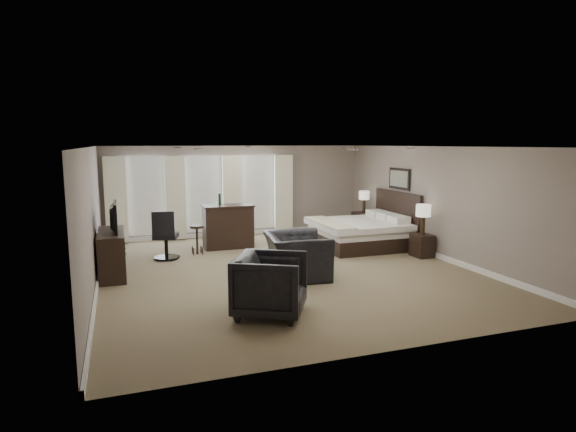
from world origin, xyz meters
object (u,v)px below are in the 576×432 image
object	(u,v)px
nightstand_near	(422,246)
desk_chair	(166,235)
armchair_near	(297,248)
bar_stool_left	(197,240)
bed	(360,220)
lamp_near	(423,220)
bar_counter	(228,226)
lamp_far	(364,202)
dresser	(112,254)
tv	(111,228)
bar_stool_right	(236,227)
armchair_far	(271,282)
nightstand_far	(363,224)

from	to	relation	value
nightstand_near	desk_chair	world-z (taller)	desk_chair
armchair_near	bar_stool_left	bearing A→B (deg)	37.38
bed	lamp_near	bearing A→B (deg)	-58.46
bed	bar_counter	bearing A→B (deg)	161.62
armchair_near	nightstand_near	bearing A→B (deg)	-72.32
lamp_far	dresser	world-z (taller)	lamp_far
tv	nightstand_near	bearing A→B (deg)	-95.60
lamp_near	armchair_near	bearing A→B (deg)	-169.25
bar_stool_right	tv	bearing A→B (deg)	-138.99
dresser	tv	distance (m)	0.52
bed	bar_stool_left	distance (m)	4.16
armchair_far	desk_chair	world-z (taller)	desk_chair
bed	dresser	distance (m)	6.08
desk_chair	bar_stool_right	bearing A→B (deg)	-124.53
bar_stool_left	bar_stool_right	xyz separation A→B (m)	(1.32, 1.46, -0.01)
nightstand_far	desk_chair	world-z (taller)	desk_chair
nightstand_far	armchair_near	distance (m)	4.93
nightstand_near	bar_counter	xyz separation A→B (m)	(-4.12, 2.52, 0.29)
lamp_near	bar_counter	xyz separation A→B (m)	(-4.12, 2.52, -0.33)
armchair_far	bar_counter	bearing A→B (deg)	23.87
tv	bar_stool_left	world-z (taller)	tv
bed	armchair_near	xyz separation A→B (m)	(-2.53, -2.10, -0.12)
dresser	bar_stool_right	xyz separation A→B (m)	(3.25, 2.82, -0.12)
armchair_near	bar_stool_right	xyz separation A→B (m)	(-0.26, 4.15, -0.25)
lamp_near	bar_stool_right	size ratio (longest dim) A/B	1.05
lamp_far	lamp_near	bearing A→B (deg)	-90.00
desk_chair	bar_stool_left	bearing A→B (deg)	-145.68
nightstand_far	bar_stool_left	bearing A→B (deg)	-170.20
bed	armchair_near	size ratio (longest dim) A/B	1.66
nightstand_near	bar_stool_right	size ratio (longest dim) A/B	0.79
bar_counter	bar_stool_right	bearing A→B (deg)	65.47
nightstand_near	desk_chair	distance (m)	6.03
bar_stool_right	armchair_near	bearing A→B (deg)	-86.45
lamp_near	bar_stool_right	world-z (taller)	lamp_near
lamp_far	tv	size ratio (longest dim) A/B	0.61
bar_counter	bed	bearing A→B (deg)	-18.38
bar_stool_left	desk_chair	distance (m)	0.82
nightstand_near	bar_counter	world-z (taller)	bar_counter
bed	bar_counter	distance (m)	3.41
nightstand_far	bar_counter	size ratio (longest dim) A/B	0.52
lamp_near	bar_stool_right	xyz separation A→B (m)	(-3.67, 3.50, -0.55)
lamp_near	armchair_far	xyz separation A→B (m)	(-4.57, -2.56, -0.36)
bed	nightstand_near	distance (m)	1.76
dresser	desk_chair	xyz separation A→B (m)	(1.17, 1.11, 0.12)
nightstand_near	lamp_near	distance (m)	0.62
tv	bar_stool_left	bearing A→B (deg)	-54.77
dresser	armchair_far	world-z (taller)	armchair_far
dresser	armchair_near	size ratio (longest dim) A/B	1.17
armchair_far	bar_counter	distance (m)	5.10
nightstand_far	bar_counter	xyz separation A→B (m)	(-4.12, -0.38, 0.23)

